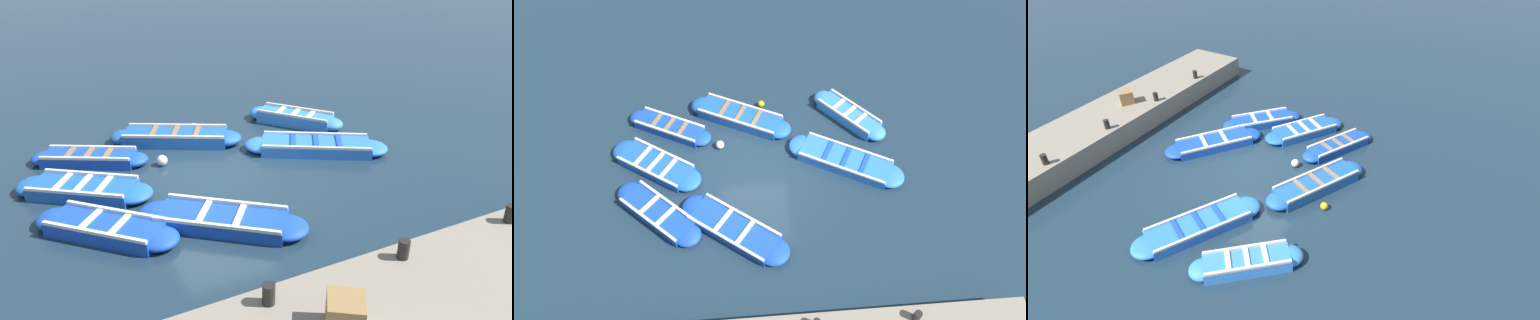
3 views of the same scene
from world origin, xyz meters
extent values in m
plane|color=#1C303F|center=(0.00, 0.00, 0.00)|extent=(120.00, 120.00, 0.00)
cube|color=#1947B7|center=(-2.10, -2.80, 0.15)|extent=(1.80, 2.50, 0.30)
ellipsoid|color=#1947B7|center=(-2.65, -3.88, 0.15)|extent=(0.98, 0.99, 0.30)
ellipsoid|color=#1947B7|center=(-1.54, -1.73, 0.15)|extent=(0.98, 0.99, 0.30)
cube|color=silver|center=(-1.79, -2.96, 0.34)|extent=(1.16, 2.14, 0.07)
cube|color=silver|center=(-2.41, -2.64, 0.34)|extent=(1.16, 2.14, 0.07)
cube|color=olive|center=(-2.33, -3.26, 0.32)|extent=(0.67, 0.44, 0.04)
cube|color=olive|center=(-2.10, -2.80, 0.32)|extent=(0.67, 0.44, 0.04)
cube|color=olive|center=(-1.86, -2.35, 0.32)|extent=(0.67, 0.44, 0.04)
cube|color=#1E59AD|center=(-0.48, -3.19, 0.15)|extent=(2.19, 2.59, 0.30)
ellipsoid|color=#1E59AD|center=(-1.16, -4.20, 0.15)|extent=(1.30, 1.31, 0.30)
ellipsoid|color=#1E59AD|center=(0.20, -2.17, 0.15)|extent=(1.30, 1.31, 0.30)
cube|color=silver|center=(-0.09, -3.44, 0.34)|extent=(1.40, 2.04, 0.07)
cube|color=silver|center=(-0.86, -2.93, 0.34)|extent=(1.40, 2.04, 0.07)
cube|color=beige|center=(-0.77, -3.62, 0.32)|extent=(0.81, 0.61, 0.04)
cube|color=beige|center=(-0.48, -3.19, 0.32)|extent=(0.81, 0.61, 0.04)
cube|color=beige|center=(-0.19, -2.75, 0.32)|extent=(0.81, 0.61, 0.04)
cube|color=#3884E0|center=(-2.17, 3.54, 0.18)|extent=(2.28, 2.12, 0.37)
ellipsoid|color=#3884E0|center=(-3.05, 2.78, 0.18)|extent=(1.05, 1.05, 0.37)
ellipsoid|color=#3884E0|center=(-1.29, 4.30, 0.18)|extent=(1.05, 1.05, 0.37)
cube|color=beige|center=(-1.94, 3.27, 0.40)|extent=(1.78, 1.55, 0.07)
cube|color=beige|center=(-2.41, 3.81, 0.40)|extent=(1.78, 1.55, 0.07)
cube|color=beige|center=(-2.55, 3.22, 0.39)|extent=(0.56, 0.62, 0.04)
cube|color=beige|center=(-2.17, 3.54, 0.39)|extent=(0.56, 0.62, 0.04)
cube|color=beige|center=(-1.80, 3.86, 0.39)|extent=(0.56, 0.62, 0.04)
cube|color=#1E59AD|center=(-2.38, -0.32, 0.18)|extent=(2.16, 3.05, 0.36)
ellipsoid|color=#1E59AD|center=(-3.05, -1.64, 0.18)|extent=(1.15, 1.17, 0.36)
ellipsoid|color=#1E59AD|center=(-1.71, 0.99, 0.18)|extent=(1.15, 1.17, 0.36)
cube|color=beige|center=(-2.00, -0.52, 0.40)|extent=(1.39, 2.61, 0.07)
cube|color=beige|center=(-2.75, -0.13, 0.40)|extent=(1.39, 2.61, 0.07)
cube|color=olive|center=(-2.66, -0.88, 0.38)|extent=(0.79, 0.49, 0.04)
cube|color=olive|center=(-2.38, -0.32, 0.38)|extent=(0.79, 0.49, 0.04)
cube|color=olive|center=(-2.09, 0.23, 0.38)|extent=(0.79, 0.49, 0.04)
cube|color=blue|center=(-0.16, 3.07, 0.15)|extent=(2.37, 3.14, 0.30)
ellipsoid|color=blue|center=(-0.89, 1.75, 0.15)|extent=(1.31, 1.32, 0.30)
ellipsoid|color=blue|center=(0.57, 4.39, 0.15)|extent=(1.31, 1.32, 0.30)
cube|color=silver|center=(0.26, 2.84, 0.34)|extent=(1.50, 2.62, 0.07)
cube|color=silver|center=(-0.58, 3.30, 0.34)|extent=(1.50, 2.62, 0.07)
cube|color=#1947B7|center=(-0.47, 2.51, 0.32)|extent=(0.87, 0.56, 0.04)
cube|color=#1947B7|center=(-0.16, 3.07, 0.32)|extent=(0.87, 0.56, 0.04)
cube|color=#1947B7|center=(0.15, 3.63, 0.32)|extent=(0.87, 0.56, 0.04)
cube|color=#1947B7|center=(1.40, -3.01, 0.16)|extent=(2.32, 2.42, 0.31)
ellipsoid|color=#1947B7|center=(0.59, -3.91, 0.16)|extent=(1.21, 1.22, 0.31)
ellipsoid|color=#1947B7|center=(2.22, -2.11, 0.16)|extent=(1.21, 1.22, 0.31)
cube|color=silver|center=(1.71, -3.29, 0.35)|extent=(1.66, 1.82, 0.07)
cube|color=silver|center=(1.09, -2.73, 0.35)|extent=(1.66, 1.82, 0.07)
cube|color=beige|center=(1.17, -3.27, 0.33)|extent=(0.69, 0.65, 0.04)
cube|color=beige|center=(1.64, -2.76, 0.33)|extent=(0.69, 0.65, 0.04)
cube|color=#1947B7|center=(2.15, -0.70, 0.15)|extent=(2.49, 2.85, 0.30)
ellipsoid|color=#1947B7|center=(1.32, -1.82, 0.15)|extent=(1.35, 1.36, 0.30)
ellipsoid|color=#1947B7|center=(2.98, 0.41, 0.15)|extent=(1.35, 1.36, 0.30)
cube|color=silver|center=(2.53, -0.99, 0.34)|extent=(1.70, 2.23, 0.07)
cube|color=silver|center=(1.77, -0.42, 0.34)|extent=(1.70, 2.23, 0.07)
cube|color=beige|center=(1.91, -1.02, 0.32)|extent=(0.81, 0.66, 0.04)
cube|color=beige|center=(2.38, -0.38, 0.32)|extent=(0.81, 0.66, 0.04)
cylinder|color=black|center=(5.50, 3.80, 1.03)|extent=(0.20, 0.20, 0.35)
sphere|color=silver|center=(-1.18, -1.07, 0.15)|extent=(0.29, 0.29, 0.29)
sphere|color=#EAB214|center=(-3.02, 0.46, 0.12)|extent=(0.25, 0.25, 0.25)
camera|label=1|loc=(10.56, -3.88, 6.15)|focal=35.00mm
camera|label=2|loc=(9.73, -0.22, 13.26)|focal=35.00mm
camera|label=3|loc=(-6.44, 9.14, 8.67)|focal=28.00mm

